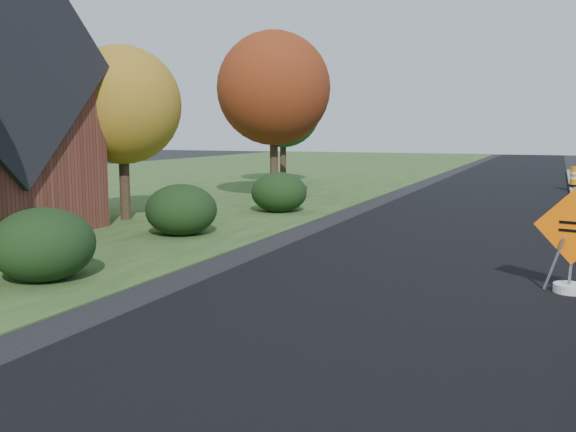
% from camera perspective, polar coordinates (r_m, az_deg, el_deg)
% --- Properties ---
extents(grass_verge_near, '(30.00, 120.00, 0.03)m').
position_cam_1_polar(grass_verge_near, '(34.51, -18.18, 2.19)').
color(grass_verge_near, '#2E4A1F').
rests_on(grass_verge_near, ground).
extents(milled_overlay, '(7.20, 120.00, 0.01)m').
position_cam_1_polar(milled_overlay, '(26.26, 16.14, 0.65)').
color(milled_overlay, black).
rests_on(milled_overlay, ground).
extents(hedge_south, '(2.09, 2.09, 1.52)m').
position_cam_1_polar(hedge_south, '(13.98, -20.93, -2.35)').
color(hedge_south, black).
rests_on(hedge_south, ground).
extents(hedge_mid, '(2.09, 2.09, 1.52)m').
position_cam_1_polar(hedge_mid, '(18.98, -9.47, 0.56)').
color(hedge_mid, black).
rests_on(hedge_mid, ground).
extents(hedge_north, '(2.09, 2.09, 1.52)m').
position_cam_1_polar(hedge_north, '(24.03, -0.79, 2.14)').
color(hedge_north, black).
rests_on(hedge_north, ground).
extents(tree_near_yellow, '(3.96, 3.96, 5.88)m').
position_cam_1_polar(tree_near_yellow, '(22.50, -14.54, 9.49)').
color(tree_near_yellow, '#473523').
rests_on(tree_near_yellow, ground).
extents(tree_near_red, '(4.95, 4.95, 7.35)m').
position_cam_1_polar(tree_near_red, '(28.44, -1.28, 11.26)').
color(tree_near_red, '#473523').
rests_on(tree_near_red, ground).
extents(tree_near_back, '(4.29, 4.29, 6.37)m').
position_cam_1_polar(tree_near_back, '(36.94, -0.45, 9.42)').
color(tree_near_back, '#473523').
rests_on(tree_near_back, ground).
extents(caution_sign, '(1.41, 0.60, 1.99)m').
position_cam_1_polar(caution_sign, '(13.25, 23.86, -4.15)').
color(caution_sign, white).
rests_on(caution_sign, ground).
extents(barrel_median_far, '(0.68, 0.68, 0.99)m').
position_cam_1_polar(barrel_median_far, '(35.72, 24.20, 3.18)').
color(barrel_median_far, black).
rests_on(barrel_median_far, median).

